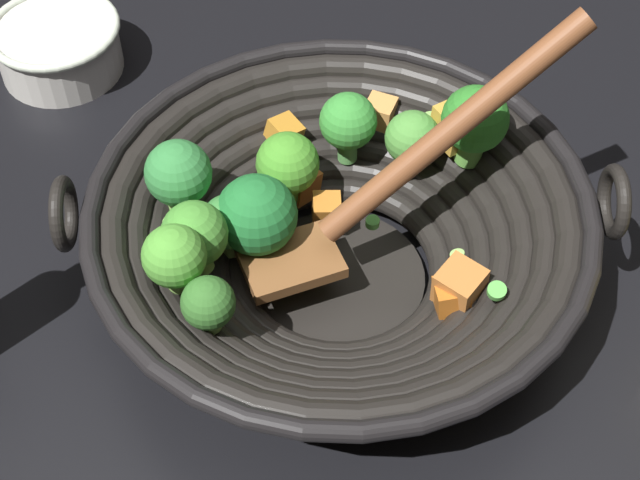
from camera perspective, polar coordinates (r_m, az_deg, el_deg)
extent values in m
plane|color=black|center=(0.73, 1.11, -2.64)|extent=(4.00, 4.00, 0.00)
cylinder|color=black|center=(0.73, 1.12, -2.40)|extent=(0.13, 0.13, 0.01)
torus|color=black|center=(0.72, 1.14, -1.69)|extent=(0.18, 0.18, 0.02)
torus|color=black|center=(0.71, 1.15, -1.20)|extent=(0.21, 0.21, 0.02)
torus|color=black|center=(0.70, 1.16, -0.70)|extent=(0.24, 0.24, 0.02)
torus|color=black|center=(0.69, 1.18, -0.20)|extent=(0.26, 0.26, 0.02)
torus|color=black|center=(0.69, 1.19, 0.32)|extent=(0.29, 0.29, 0.02)
torus|color=black|center=(0.68, 1.20, 0.85)|extent=(0.32, 0.32, 0.02)
torus|color=black|center=(0.67, 1.22, 1.39)|extent=(0.34, 0.34, 0.02)
torus|color=black|center=(0.66, 1.23, 1.95)|extent=(0.36, 0.36, 0.01)
torus|color=black|center=(0.70, 17.21, 2.21)|extent=(0.02, 0.05, 0.05)
torus|color=black|center=(0.68, -15.11, 1.52)|extent=(0.02, 0.05, 0.05)
cylinder|color=#72AA47|center=(0.68, -7.30, -1.18)|extent=(0.03, 0.03, 0.02)
sphere|color=#469032|center=(0.65, -7.54, 0.36)|extent=(0.05, 0.05, 0.05)
cylinder|color=#599D4E|center=(0.75, 1.65, 5.50)|extent=(0.02, 0.02, 0.02)
sphere|color=#388F36|center=(0.73, 1.70, 7.14)|extent=(0.04, 0.04, 0.04)
cylinder|color=#7B9C47|center=(0.70, -5.41, -0.26)|extent=(0.02, 0.02, 0.02)
sphere|color=#367936|center=(0.69, -5.56, 1.09)|extent=(0.04, 0.04, 0.04)
cylinder|color=#5DA140|center=(0.73, 8.98, 5.36)|extent=(0.02, 0.02, 0.02)
sphere|color=#2D7C27|center=(0.71, 9.29, 7.17)|extent=(0.05, 0.05, 0.05)
cylinder|color=#84C253|center=(0.71, -3.67, -0.17)|extent=(0.03, 0.03, 0.02)
sphere|color=#206C2F|center=(0.68, -3.81, 1.60)|extent=(0.06, 0.06, 0.06)
cylinder|color=#7FAA47|center=(0.74, 5.41, 4.59)|extent=(0.02, 0.02, 0.02)
sphere|color=#4E923B|center=(0.72, 5.57, 6.11)|extent=(0.04, 0.04, 0.04)
cylinder|color=olive|center=(0.65, -8.47, -2.40)|extent=(0.02, 0.02, 0.02)
sphere|color=#52A236|center=(0.63, -8.74, -0.95)|extent=(0.04, 0.04, 0.04)
cylinder|color=#7FB24F|center=(0.64, -6.55, -4.92)|extent=(0.02, 0.02, 0.02)
sphere|color=#336928|center=(0.62, -6.73, -3.77)|extent=(0.04, 0.04, 0.04)
cylinder|color=#579B37|center=(0.74, -1.90, 2.98)|extent=(0.02, 0.03, 0.02)
sphere|color=#48942B|center=(0.72, -1.96, 4.61)|extent=(0.05, 0.05, 0.05)
cylinder|color=#7AB54E|center=(0.70, -8.24, 2.42)|extent=(0.03, 0.03, 0.02)
sphere|color=#33823E|center=(0.68, -8.50, 4.00)|extent=(0.05, 0.05, 0.05)
cube|color=#C47232|center=(0.67, 8.38, -2.71)|extent=(0.04, 0.04, 0.03)
cube|color=#C57327|center=(0.73, 0.39, 1.84)|extent=(0.03, 0.03, 0.02)
cube|color=orange|center=(0.75, -2.18, 6.41)|extent=(0.04, 0.03, 0.03)
cube|color=#C2641E|center=(0.67, 7.90, -3.37)|extent=(0.03, 0.03, 0.03)
cube|color=#C56528|center=(0.75, -1.20, 3.45)|extent=(0.04, 0.04, 0.03)
cube|color=gold|center=(0.73, 8.19, 6.84)|extent=(0.04, 0.04, 0.03)
cube|color=#E3BA5F|center=(0.71, -5.26, 0.19)|extent=(0.02, 0.02, 0.02)
cube|color=#DC964C|center=(0.76, 3.62, 7.64)|extent=(0.03, 0.03, 0.02)
cylinder|color=#99D166|center=(0.69, -8.91, 1.06)|extent=(0.02, 0.02, 0.01)
cylinder|color=#56B247|center=(0.65, 10.55, -3.01)|extent=(0.01, 0.01, 0.01)
cylinder|color=#56B247|center=(0.70, 3.17, 1.06)|extent=(0.01, 0.01, 0.01)
cylinder|color=#99D166|center=(0.68, 8.27, -0.98)|extent=(0.02, 0.01, 0.01)
cylinder|color=#99D166|center=(0.74, 6.72, 7.35)|extent=(0.01, 0.01, 0.01)
cylinder|color=#6BC651|center=(0.63, -9.78, -1.39)|extent=(0.02, 0.02, 0.01)
cube|color=brown|center=(0.69, -1.76, -1.29)|extent=(0.09, 0.08, 0.01)
cylinder|color=brown|center=(0.66, 7.88, 6.56)|extent=(0.18, 0.11, 0.15)
cylinder|color=silver|center=(0.92, -15.39, 11.00)|extent=(0.11, 0.11, 0.05)
torus|color=silver|center=(0.91, -15.70, 12.12)|extent=(0.12, 0.12, 0.01)
cylinder|color=#56B247|center=(0.92, -15.17, 10.89)|extent=(0.01, 0.01, 0.01)
cylinder|color=#99D166|center=(0.93, -15.25, 11.59)|extent=(0.02, 0.02, 0.01)
cylinder|color=#6BC651|center=(0.90, -14.41, 10.52)|extent=(0.01, 0.01, 0.01)
cylinder|color=#99D166|center=(0.92, -13.94, 11.33)|extent=(0.02, 0.02, 0.00)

